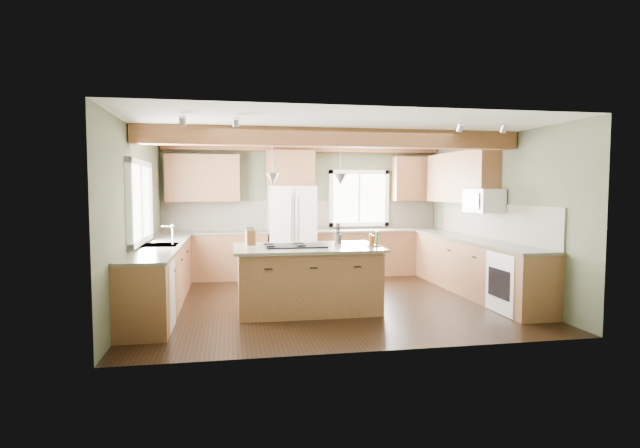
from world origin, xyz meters
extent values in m
plane|color=black|center=(0.00, 0.00, 0.00)|extent=(5.60, 5.60, 0.00)
plane|color=silver|center=(0.00, 0.00, 2.60)|extent=(5.60, 5.60, 0.00)
plane|color=#464B35|center=(0.00, 2.50, 1.30)|extent=(5.60, 0.00, 5.60)
plane|color=#464B35|center=(-2.80, 0.00, 1.30)|extent=(0.00, 5.00, 5.00)
plane|color=#464B35|center=(2.80, 0.00, 1.30)|extent=(0.00, 5.00, 5.00)
cube|color=#5C2E1A|center=(0.00, -0.52, 2.47)|extent=(5.55, 0.26, 0.26)
cube|color=#5C2E1A|center=(0.00, 2.40, 2.54)|extent=(5.55, 0.20, 0.10)
cube|color=brown|center=(0.00, 2.48, 1.21)|extent=(5.58, 0.03, 0.58)
cube|color=brown|center=(2.78, 0.05, 1.21)|extent=(0.03, 3.70, 0.58)
cube|color=brown|center=(-1.79, 2.20, 0.44)|extent=(2.02, 0.60, 0.88)
cube|color=#4C4537|center=(-1.79, 2.20, 0.90)|extent=(2.06, 0.64, 0.04)
cube|color=brown|center=(1.49, 2.20, 0.44)|extent=(2.62, 0.60, 0.88)
cube|color=#4C4537|center=(1.49, 2.20, 0.90)|extent=(2.66, 0.64, 0.04)
cube|color=brown|center=(-2.50, 0.05, 0.44)|extent=(0.60, 3.70, 0.88)
cube|color=#4C4537|center=(-2.50, 0.05, 0.90)|extent=(0.64, 3.74, 0.04)
cube|color=brown|center=(2.50, 0.05, 0.44)|extent=(0.60, 3.70, 0.88)
cube|color=#4C4537|center=(2.50, 0.05, 0.90)|extent=(0.64, 3.74, 0.04)
cube|color=brown|center=(-1.99, 2.33, 1.95)|extent=(1.40, 0.35, 0.90)
cube|color=brown|center=(-0.30, 2.33, 2.15)|extent=(0.96, 0.35, 0.70)
cube|color=brown|center=(2.62, 0.90, 1.95)|extent=(0.35, 2.20, 0.90)
cube|color=brown|center=(2.30, 2.33, 1.95)|extent=(0.90, 0.35, 0.90)
cube|color=white|center=(-2.78, 0.05, 1.55)|extent=(0.04, 1.60, 1.05)
cube|color=white|center=(1.15, 2.48, 1.55)|extent=(1.10, 0.04, 1.00)
cube|color=#262628|center=(-2.50, 0.05, 0.91)|extent=(0.50, 0.65, 0.03)
cylinder|color=#B2B2B7|center=(-2.32, 0.05, 1.05)|extent=(0.02, 0.02, 0.28)
cube|color=white|center=(-2.49, -1.25, 0.43)|extent=(0.60, 0.60, 0.84)
cube|color=white|center=(2.49, -1.25, 0.43)|extent=(0.60, 0.72, 0.84)
cube|color=white|center=(2.58, -0.05, 1.55)|extent=(0.40, 0.70, 0.38)
cone|color=#B2B2B7|center=(-0.89, -0.52, 1.88)|extent=(0.18, 0.18, 0.16)
cone|color=#B2B2B7|center=(0.09, -0.52, 1.88)|extent=(0.18, 0.18, 0.16)
cube|color=white|center=(-0.30, 2.12, 0.90)|extent=(0.90, 0.74, 1.80)
cube|color=olive|center=(-0.40, -0.52, 0.44)|extent=(1.96, 1.20, 0.88)
cube|color=#4C4537|center=(-0.40, -0.52, 0.90)|extent=(2.09, 1.34, 0.04)
cube|color=black|center=(-0.56, -0.52, 0.93)|extent=(0.85, 0.57, 0.02)
cube|color=brown|center=(-1.20, -0.24, 1.03)|extent=(0.16, 0.13, 0.22)
cylinder|color=#3E3632|center=(0.11, -0.29, 0.99)|extent=(0.14, 0.14, 0.14)
camera|label=1|loc=(-1.48, -7.55, 1.74)|focal=28.00mm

